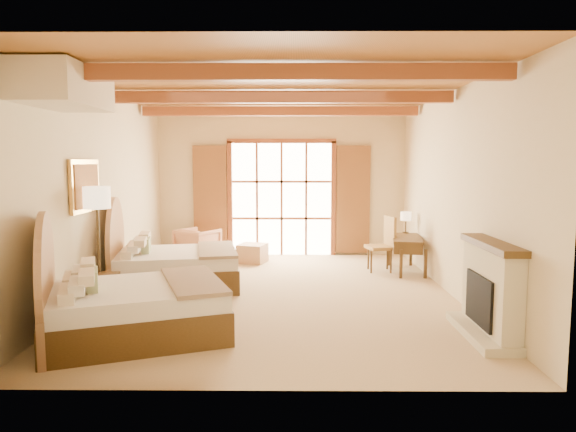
{
  "coord_description": "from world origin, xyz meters",
  "views": [
    {
      "loc": [
        0.24,
        -8.01,
        2.09
      ],
      "look_at": [
        0.17,
        0.2,
        1.22
      ],
      "focal_mm": 32.0,
      "sensor_mm": 36.0,
      "label": 1
    }
  ],
  "objects_px": {
    "bed_far": "(167,263)",
    "bed_near": "(123,303)",
    "nightstand": "(100,293)",
    "desk": "(406,253)",
    "armchair": "(198,245)"
  },
  "relations": [
    {
      "from": "bed_far",
      "to": "bed_near",
      "type": "bearing_deg",
      "value": -99.06
    },
    {
      "from": "nightstand",
      "to": "desk",
      "type": "height_order",
      "value": "desk"
    },
    {
      "from": "bed_near",
      "to": "nightstand",
      "type": "bearing_deg",
      "value": 102.5
    },
    {
      "from": "bed_far",
      "to": "desk",
      "type": "distance_m",
      "value": 4.46
    },
    {
      "from": "bed_near",
      "to": "nightstand",
      "type": "xyz_separation_m",
      "value": [
        -0.65,
        1.01,
        -0.14
      ]
    },
    {
      "from": "nightstand",
      "to": "armchair",
      "type": "height_order",
      "value": "armchair"
    },
    {
      "from": "bed_far",
      "to": "nightstand",
      "type": "bearing_deg",
      "value": -122.91
    },
    {
      "from": "armchair",
      "to": "nightstand",
      "type": "bearing_deg",
      "value": 111.02
    },
    {
      "from": "bed_far",
      "to": "armchair",
      "type": "xyz_separation_m",
      "value": [
        0.09,
        2.31,
        -0.06
      ]
    },
    {
      "from": "bed_near",
      "to": "armchair",
      "type": "xyz_separation_m",
      "value": [
        0.02,
        4.75,
        -0.06
      ]
    },
    {
      "from": "bed_far",
      "to": "desk",
      "type": "bearing_deg",
      "value": 5.79
    },
    {
      "from": "bed_near",
      "to": "armchair",
      "type": "relative_size",
      "value": 3.35
    },
    {
      "from": "bed_near",
      "to": "nightstand",
      "type": "relative_size",
      "value": 4.81
    },
    {
      "from": "bed_far",
      "to": "nightstand",
      "type": "height_order",
      "value": "bed_far"
    },
    {
      "from": "bed_far",
      "to": "nightstand",
      "type": "xyz_separation_m",
      "value": [
        -0.58,
        -1.43,
        -0.14
      ]
    }
  ]
}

